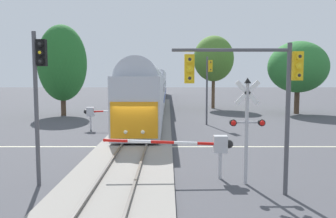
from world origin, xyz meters
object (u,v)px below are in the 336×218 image
object	(u,v)px
crossing_gate_far	(99,112)
traffic_signal_median	(39,84)
traffic_signal_near_right	(256,81)
elm_centre_background	(214,59)
crossing_gate_near	(208,145)
traffic_signal_far_side	(209,79)
commuter_train	(154,87)
oak_behind_train	(63,63)
crossing_signal_mast	(247,120)
maple_right_background	(298,67)

from	to	relation	value
crossing_gate_far	traffic_signal_median	size ratio (longest dim) A/B	0.98
traffic_signal_near_right	elm_centre_background	world-z (taller)	elm_centre_background
crossing_gate_near	traffic_signal_far_side	xyz separation A→B (m)	(1.88, 16.11, 2.54)
commuter_train	oak_behind_train	distance (m)	15.42
traffic_signal_median	crossing_signal_mast	bearing A→B (deg)	1.10
traffic_signal_far_side	traffic_signal_median	bearing A→B (deg)	-116.26
oak_behind_train	elm_centre_background	distance (m)	19.06
crossing_gate_far	traffic_signal_near_right	bearing A→B (deg)	-60.68
traffic_signal_far_side	elm_centre_background	xyz separation A→B (m)	(2.41, 15.46, 2.51)
crossing_gate_near	traffic_signal_far_side	bearing A→B (deg)	83.34
commuter_train	elm_centre_background	xyz separation A→B (m)	(7.87, -3.69, 3.73)
traffic_signal_near_right	elm_centre_background	bearing A→B (deg)	85.12
crossing_signal_mast	commuter_train	bearing A→B (deg)	97.93
crossing_gate_far	maple_right_background	xyz separation A→B (m)	(19.91, 11.92, 3.81)
commuter_train	oak_behind_train	size ratio (longest dim) A/B	6.49
crossing_signal_mast	traffic_signal_median	world-z (taller)	traffic_signal_median
crossing_signal_mast	elm_centre_background	distance (m)	32.70
traffic_signal_near_right	oak_behind_train	size ratio (longest dim) A/B	0.56
commuter_train	crossing_gate_far	xyz separation A→B (m)	(-3.50, -22.16, -1.32)
traffic_signal_far_side	traffic_signal_near_right	world-z (taller)	traffic_signal_far_side
commuter_train	crossing_signal_mast	world-z (taller)	commuter_train
traffic_signal_near_right	oak_behind_train	distance (m)	29.09
traffic_signal_median	oak_behind_train	world-z (taller)	oak_behind_train
crossing_signal_mast	traffic_signal_far_side	world-z (taller)	traffic_signal_far_side
elm_centre_background	maple_right_background	bearing A→B (deg)	-37.44
traffic_signal_near_right	maple_right_background	distance (m)	29.38
crossing_signal_mast	maple_right_background	xyz separation A→B (m)	(11.40, 25.80, 2.68)
maple_right_background	elm_centre_background	distance (m)	10.84
traffic_signal_near_right	oak_behind_train	bearing A→B (deg)	119.43
maple_right_background	elm_centre_background	world-z (taller)	elm_centre_background
traffic_signal_far_side	traffic_signal_median	world-z (taller)	traffic_signal_median
crossing_gate_near	maple_right_background	world-z (taller)	maple_right_background
crossing_gate_near	traffic_signal_far_side	world-z (taller)	traffic_signal_far_side
crossing_gate_near	elm_centre_background	size ratio (longest dim) A/B	0.57
traffic_signal_median	oak_behind_train	size ratio (longest dim) A/B	0.61
traffic_signal_near_right	maple_right_background	bearing A→B (deg)	67.11
crossing_gate_far	traffic_signal_far_side	size ratio (longest dim) A/B	0.98
traffic_signal_near_right	oak_behind_train	world-z (taller)	oak_behind_train
crossing_gate_near	crossing_gate_far	xyz separation A→B (m)	(-7.07, 13.11, 0.01)
crossing_gate_far	traffic_signal_median	distance (m)	14.27
oak_behind_train	elm_centre_background	bearing A→B (deg)	25.83
commuter_train	elm_centre_background	bearing A→B (deg)	-25.13
traffic_signal_far_side	traffic_signal_near_right	distance (m)	18.14
crossing_signal_mast	traffic_signal_near_right	xyz separation A→B (m)	(-0.02, -1.25, 1.51)
crossing_gate_far	traffic_signal_near_right	world-z (taller)	traffic_signal_near_right
commuter_train	crossing_gate_far	bearing A→B (deg)	-98.97
crossing_signal_mast	traffic_signal_median	size ratio (longest dim) A/B	0.71
crossing_gate_far	oak_behind_train	distance (m)	12.42
crossing_gate_near	crossing_signal_mast	distance (m)	2.00
crossing_gate_far	traffic_signal_median	xyz separation A→B (m)	(0.55, -14.03, 2.54)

